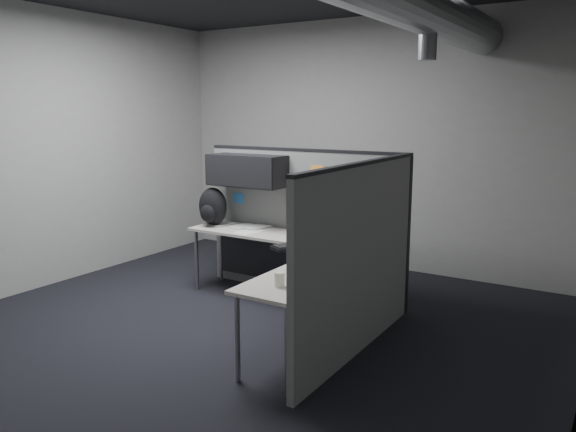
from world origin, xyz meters
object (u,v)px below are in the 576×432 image
Objects in this scene: monitor at (359,222)px; phone at (314,270)px; keyboard at (297,246)px; desk at (293,254)px; backpack at (212,207)px.

monitor is 2.34× the size of phone.
desk is at bearing 114.14° from keyboard.
backpack reaches higher than desk.
keyboard is at bearing -168.49° from monitor.
keyboard is 2.16× the size of phone.
backpack is at bearing 145.38° from keyboard.
monitor is 1.08× the size of keyboard.
keyboard reaches higher than desk.
desk is 9.49× the size of phone.
monitor is (0.64, 0.17, 0.37)m from desk.
keyboard is 0.91m from phone.
monitor is at bearing 1.93° from backpack.
desk is 4.40× the size of keyboard.
phone is 2.27m from backpack.
monitor reaches higher than phone.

